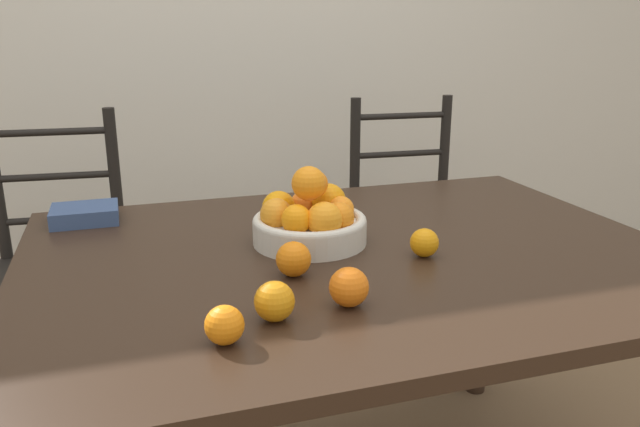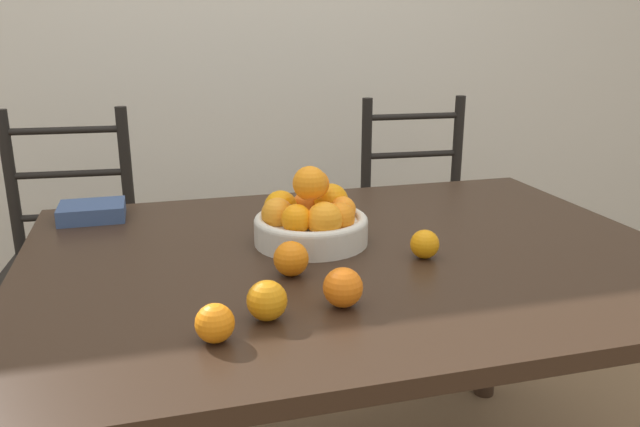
{
  "view_description": "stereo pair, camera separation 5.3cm",
  "coord_description": "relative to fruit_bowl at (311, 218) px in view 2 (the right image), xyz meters",
  "views": [
    {
      "loc": [
        -0.47,
        -1.25,
        1.25
      ],
      "look_at": [
        -0.08,
        -0.0,
        0.86
      ],
      "focal_mm": 35.0,
      "sensor_mm": 36.0,
      "label": 1
    },
    {
      "loc": [
        -0.42,
        -1.26,
        1.25
      ],
      "look_at": [
        -0.08,
        -0.0,
        0.86
      ],
      "focal_mm": 35.0,
      "sensor_mm": 36.0,
      "label": 2
    }
  ],
  "objects": [
    {
      "name": "wall_back",
      "position": [
        0.08,
        1.51,
        0.48
      ],
      "size": [
        8.0,
        0.06,
        2.6
      ],
      "color": "beige",
      "rests_on": "ground_plane"
    },
    {
      "name": "dining_table",
      "position": [
        0.08,
        -0.08,
        -0.16
      ],
      "size": [
        1.46,
        1.07,
        0.76
      ],
      "color": "black",
      "rests_on": "ground_plane"
    },
    {
      "name": "fruit_bowl",
      "position": [
        0.0,
        0.0,
        0.0
      ],
      "size": [
        0.27,
        0.27,
        0.19
      ],
      "color": "beige",
      "rests_on": "dining_table"
    },
    {
      "name": "orange_loose_0",
      "position": [
        -0.17,
        -0.37,
        -0.03
      ],
      "size": [
        0.07,
        0.07,
        0.07
      ],
      "color": "orange",
      "rests_on": "dining_table"
    },
    {
      "name": "orange_loose_1",
      "position": [
        0.21,
        -0.16,
        -0.03
      ],
      "size": [
        0.06,
        0.06,
        0.06
      ],
      "color": "orange",
      "rests_on": "dining_table"
    },
    {
      "name": "orange_loose_2",
      "position": [
        -0.27,
        -0.42,
        -0.03
      ],
      "size": [
        0.06,
        0.06,
        0.06
      ],
      "color": "orange",
      "rests_on": "dining_table"
    },
    {
      "name": "orange_loose_3",
      "position": [
        -0.03,
        -0.35,
        -0.02
      ],
      "size": [
        0.07,
        0.07,
        0.07
      ],
      "color": "orange",
      "rests_on": "dining_table"
    },
    {
      "name": "orange_loose_4",
      "position": [
        -0.09,
        -0.18,
        -0.03
      ],
      "size": [
        0.07,
        0.07,
        0.07
      ],
      "color": "orange",
      "rests_on": "dining_table"
    },
    {
      "name": "chair_left",
      "position": [
        -0.64,
        0.78,
        -0.36
      ],
      "size": [
        0.45,
        0.43,
        0.99
      ],
      "rotation": [
        0.0,
        0.0,
        -0.08
      ],
      "color": "black",
      "rests_on": "ground_plane"
    },
    {
      "name": "chair_right",
      "position": [
        0.64,
        0.78,
        -0.36
      ],
      "size": [
        0.44,
        0.42,
        0.99
      ],
      "rotation": [
        0.0,
        0.0,
        -0.06
      ],
      "color": "black",
      "rests_on": "ground_plane"
    },
    {
      "name": "book_stack",
      "position": [
        -0.51,
        0.33,
        -0.04
      ],
      "size": [
        0.17,
        0.13,
        0.04
      ],
      "color": "#334770",
      "rests_on": "dining_table"
    }
  ]
}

